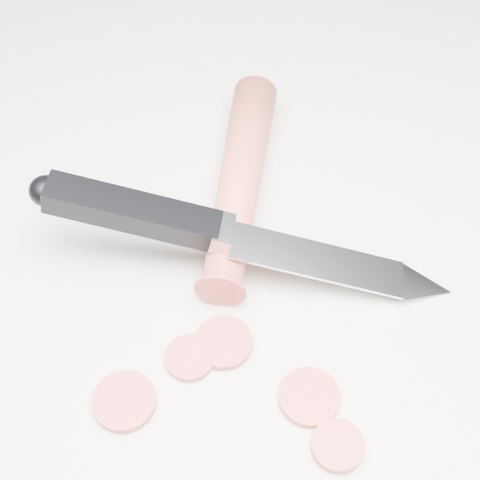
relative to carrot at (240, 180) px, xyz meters
name	(u,v)px	position (x,y,z in m)	size (l,w,h in m)	color
ground	(223,329)	(-0.05, -0.10, -0.02)	(2.40, 2.40, 0.00)	silver
carrot	(240,180)	(0.00, 0.00, 0.00)	(0.03, 0.03, 0.19)	#C94837
carrot_slice_0	(224,342)	(-0.06, -0.11, -0.01)	(0.04, 0.04, 0.01)	#C33C39
carrot_slice_1	(309,397)	(-0.02, -0.16, -0.01)	(0.04, 0.04, 0.01)	#C33C39
carrot_slice_2	(190,358)	(-0.08, -0.11, -0.01)	(0.03, 0.03, 0.01)	#C33C39
carrot_slice_3	(337,446)	(-0.02, -0.20, -0.01)	(0.03, 0.03, 0.01)	#C33C39
carrot_slice_4	(124,401)	(-0.13, -0.13, -0.01)	(0.04, 0.04, 0.01)	#C33C39
kitchen_knife	(247,235)	(-0.02, -0.06, 0.02)	(0.26, 0.16, 0.07)	silver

